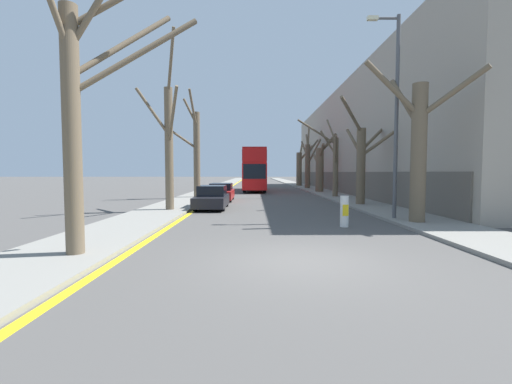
{
  "coord_description": "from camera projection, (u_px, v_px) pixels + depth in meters",
  "views": [
    {
      "loc": [
        -1.1,
        -7.97,
        2.1
      ],
      "look_at": [
        -0.91,
        24.65,
        0.2
      ],
      "focal_mm": 24.0,
      "sensor_mm": 36.0,
      "label": 1
    }
  ],
  "objects": [
    {
      "name": "street_tree_left_0",
      "position": [
        81.0,
        103.0,
        8.19
      ],
      "size": [
        3.32,
        3.55,
        7.87
      ],
      "color": "brown",
      "rests_on": "ground"
    },
    {
      "name": "parked_car_0",
      "position": [
        212.0,
        198.0,
        19.64
      ],
      "size": [
        1.7,
        4.19,
        1.32
      ],
      "color": "black",
      "rests_on": "ground"
    },
    {
      "name": "street_tree_left_2",
      "position": [
        196.0,
        151.0,
        27.09
      ],
      "size": [
        2.17,
        1.75,
        8.36
      ],
      "color": "brown",
      "rests_on": "ground"
    },
    {
      "name": "ground_plane",
      "position": [
        300.0,
        261.0,
        8.09
      ],
      "size": [
        300.0,
        300.0,
        0.0
      ],
      "primitive_type": "plane",
      "color": "#4C4947"
    },
    {
      "name": "sidewalk_right",
      "position": [
        295.0,
        184.0,
        58.03
      ],
      "size": [
        2.85,
        120.0,
        0.12
      ],
      "primitive_type": "cube",
      "color": "gray",
      "rests_on": "ground"
    },
    {
      "name": "street_tree_right_1",
      "position": [
        361.0,
        160.0,
        21.2
      ],
      "size": [
        3.97,
        3.96,
        6.37
      ],
      "color": "brown",
      "rests_on": "ground"
    },
    {
      "name": "street_tree_right_0",
      "position": [
        418.0,
        146.0,
        13.49
      ],
      "size": [
        3.98,
        3.11,
        6.4
      ],
      "color": "brown",
      "rests_on": "ground"
    },
    {
      "name": "street_tree_right_4",
      "position": [
        308.0,
        162.0,
        42.46
      ],
      "size": [
        2.28,
        3.56,
        7.89
      ],
      "color": "brown",
      "rests_on": "ground"
    },
    {
      "name": "street_tree_right_2",
      "position": [
        334.0,
        161.0,
        27.9
      ],
      "size": [
        3.44,
        4.1,
        6.61
      ],
      "color": "brown",
      "rests_on": "ground"
    },
    {
      "name": "double_decker_bus",
      "position": [
        254.0,
        168.0,
        38.15
      ],
      "size": [
        2.43,
        11.26,
        4.53
      ],
      "color": "red",
      "rests_on": "ground"
    },
    {
      "name": "lamp_post",
      "position": [
        394.0,
        108.0,
        14.49
      ],
      "size": [
        1.4,
        0.2,
        8.67
      ],
      "color": "#4C4F54",
      "rests_on": "ground"
    },
    {
      "name": "kerb_line_stripe",
      "position": [
        235.0,
        184.0,
        57.97
      ],
      "size": [
        0.24,
        120.0,
        0.01
      ],
      "primitive_type": "cube",
      "color": "yellow",
      "rests_on": "ground"
    },
    {
      "name": "building_facade_right",
      "position": [
        379.0,
        143.0,
        36.87
      ],
      "size": [
        10.08,
        48.75,
        10.58
      ],
      "color": "#9E9384",
      "rests_on": "ground"
    },
    {
      "name": "sidewalk_left",
      "position": [
        225.0,
        184.0,
        57.96
      ],
      "size": [
        2.85,
        120.0,
        0.12
      ],
      "primitive_type": "cube",
      "color": "gray",
      "rests_on": "ground"
    },
    {
      "name": "street_tree_right_3",
      "position": [
        320.0,
        166.0,
        34.67
      ],
      "size": [
        2.16,
        3.8,
        5.87
      ],
      "color": "brown",
      "rests_on": "ground"
    },
    {
      "name": "traffic_bollard",
      "position": [
        344.0,
        211.0,
        13.1
      ],
      "size": [
        0.32,
        0.33,
        1.19
      ],
      "color": "white",
      "rests_on": "ground"
    },
    {
      "name": "street_tree_left_1",
      "position": [
        169.0,
        141.0,
        17.95
      ],
      "size": [
        2.43,
        4.06,
        9.02
      ],
      "color": "brown",
      "rests_on": "ground"
    },
    {
      "name": "street_tree_right_5",
      "position": [
        300.0,
        167.0,
        50.35
      ],
      "size": [
        2.35,
        3.9,
        6.52
      ],
      "color": "brown",
      "rests_on": "ground"
    },
    {
      "name": "parked_car_1",
      "position": [
        221.0,
        192.0,
        25.05
      ],
      "size": [
        1.74,
        4.31,
        1.28
      ],
      "color": "maroon",
      "rests_on": "ground"
    }
  ]
}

